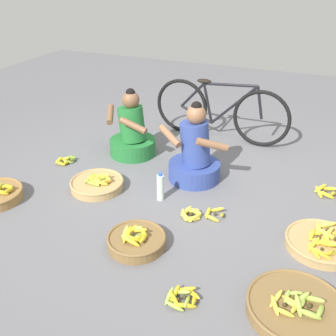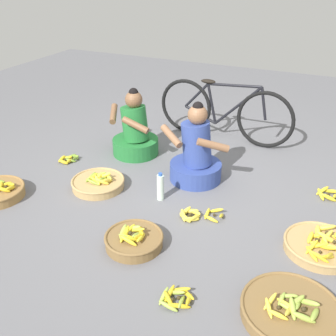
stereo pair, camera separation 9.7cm
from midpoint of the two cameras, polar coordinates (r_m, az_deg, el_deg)
The scene contains 13 objects.
ground_plane at distance 3.91m, azimuth 1.94°, elevation -3.29°, with size 10.00×10.00×0.00m, color slate.
vendor_woman_front at distance 4.00m, azimuth 4.68°, elevation 1.73°, with size 0.73×0.52×0.82m.
vendor_woman_behind at distance 4.55m, azimuth -4.11°, elevation 4.87°, with size 0.64×0.52×0.77m.
bicycle_leaning at distance 4.94m, azimuth 8.44°, elevation 7.94°, with size 1.70×0.14×0.73m.
banana_basket_front_center at distance 3.99m, azimuth -9.17°, elevation -2.07°, with size 0.52×0.52×0.16m.
banana_basket_front_right at distance 2.80m, azimuth 18.02°, elevation -18.68°, with size 0.64×0.64×0.16m.
banana_basket_near_bicycle at distance 3.20m, azimuth -3.99°, elevation -10.06°, with size 0.47×0.47×0.17m.
banana_basket_back_left at distance 3.38m, azimuth 21.62°, elevation -10.17°, with size 0.56×0.56×0.16m.
loose_bananas_front_left at distance 4.57m, azimuth -13.32°, elevation 1.25°, with size 0.19×0.24×0.08m.
loose_bananas_near_vendor at distance 4.10m, azimuth 22.34°, elevation -3.42°, with size 0.23×0.23×0.09m.
loose_bananas_mid_right at distance 3.53m, azimuth 4.83°, elevation -6.62°, with size 0.38×0.28×0.08m.
loose_bananas_mid_left at distance 2.79m, azimuth 2.28°, elevation -17.92°, with size 0.23×0.23×0.08m.
water_bottle at distance 3.71m, azimuth -0.33°, elevation -2.73°, with size 0.07×0.07×0.28m.
Camera 2 is at (1.32, -3.07, 2.03)m, focal length 43.02 mm.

